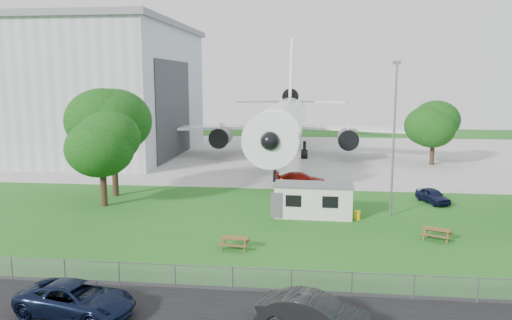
# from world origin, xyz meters

# --- Properties ---
(ground) EXTENTS (160.00, 160.00, 0.00)m
(ground) POSITION_xyz_m (0.00, 0.00, 0.00)
(ground) COLOR #2F7325
(concrete_apron) EXTENTS (120.00, 46.00, 0.03)m
(concrete_apron) POSITION_xyz_m (0.00, 38.00, 0.01)
(concrete_apron) COLOR #B7B7B2
(concrete_apron) RESTS_ON ground
(hangar) EXTENTS (43.00, 31.00, 18.55)m
(hangar) POSITION_xyz_m (-37.97, 36.00, 9.41)
(hangar) COLOR #B2B7BC
(hangar) RESTS_ON ground
(airliner) EXTENTS (46.36, 47.73, 17.69)m
(airliner) POSITION_xyz_m (-2.00, 35.86, 5.27)
(airliner) COLOR white
(airliner) RESTS_ON ground
(site_cabin) EXTENTS (6.78, 2.86, 2.62)m
(site_cabin) POSITION_xyz_m (2.08, 5.31, 1.31)
(site_cabin) COLOR beige
(site_cabin) RESTS_ON ground
(picnic_west) EXTENTS (1.95, 1.68, 0.76)m
(picnic_west) POSITION_xyz_m (-2.91, -3.07, 0.00)
(picnic_west) COLOR brown
(picnic_west) RESTS_ON ground
(picnic_east) EXTENTS (2.27, 2.14, 0.76)m
(picnic_east) POSITION_xyz_m (10.40, 0.35, 0.00)
(picnic_east) COLOR brown
(picnic_east) RESTS_ON ground
(fence) EXTENTS (58.00, 0.04, 1.30)m
(fence) POSITION_xyz_m (0.00, -9.50, 0.00)
(fence) COLOR gray
(fence) RESTS_ON ground
(lamp_mast) EXTENTS (0.16, 0.16, 12.00)m
(lamp_mast) POSITION_xyz_m (8.20, 6.20, 6.00)
(lamp_mast) COLOR slate
(lamp_mast) RESTS_ON ground
(tree_west_big) EXTENTS (7.89, 7.89, 10.74)m
(tree_west_big) POSITION_xyz_m (-16.28, 10.38, 6.78)
(tree_west_big) COLOR #382619
(tree_west_big) RESTS_ON ground
(tree_west_small) EXTENTS (6.32, 6.32, 8.48)m
(tree_west_small) POSITION_xyz_m (-15.76, 6.58, 5.30)
(tree_west_small) COLOR #382619
(tree_west_small) RESTS_ON ground
(tree_far_apron) EXTENTS (6.33, 6.33, 8.31)m
(tree_far_apron) POSITION_xyz_m (17.00, 31.38, 5.13)
(tree_far_apron) COLOR #382619
(tree_far_apron) RESTS_ON ground
(car_centre_sedan) EXTENTS (5.16, 2.97, 1.61)m
(car_centre_sedan) POSITION_xyz_m (2.15, -13.24, 0.80)
(car_centre_sedan) COLOR black
(car_centre_sedan) RESTS_ON ground
(car_west_estate) EXTENTS (5.85, 3.46, 1.52)m
(car_west_estate) POSITION_xyz_m (-8.65, -12.94, 0.76)
(car_west_estate) COLOR black
(car_west_estate) RESTS_ON ground
(car_ne_hatch) EXTENTS (2.75, 4.02, 1.27)m
(car_ne_hatch) POSITION_xyz_m (12.48, 10.82, 0.64)
(car_ne_hatch) COLOR black
(car_ne_hatch) RESTS_ON ground
(car_apron_van) EXTENTS (5.28, 2.42, 1.49)m
(car_apron_van) POSITION_xyz_m (0.82, 16.03, 0.75)
(car_apron_van) COLOR maroon
(car_apron_van) RESTS_ON ground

